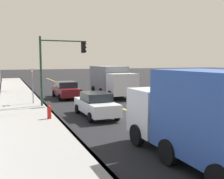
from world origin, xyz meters
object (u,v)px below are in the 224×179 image
Objects in this scene: truck_gray at (111,80)px; fire_hydrant at (49,113)px; car_maroon at (66,90)px; traffic_light_mast at (59,59)px; street_sign_post at (33,84)px; truck_blue at (203,116)px; car_white at (96,104)px.

truck_gray is 7.35× the size of fire_hydrant.
traffic_light_mast reaches higher than car_maroon.
street_sign_post is (-2.60, 7.89, 0.11)m from truck_gray.
fire_hydrant is at bearing -177.21° from street_sign_post.
truck_blue reaches higher than street_sign_post.
truck_blue is at bearing -177.68° from car_maroon.
traffic_light_mast reaches higher than truck_blue.
car_white is 4.74× the size of fire_hydrant.
car_white is at bearing -163.76° from traffic_light_mast.
street_sign_post reaches higher than fire_hydrant.
truck_gray is at bearing -56.01° from traffic_light_mast.
truck_blue is at bearing -170.81° from traffic_light_mast.
truck_blue is at bearing -156.30° from fire_hydrant.
truck_blue reaches higher than car_white.
car_white is at bearing -86.80° from fire_hydrant.
fire_hydrant is at bearing 161.53° from traffic_light_mast.
fire_hydrant is (8.65, 3.80, -1.24)m from truck_blue.
traffic_light_mast is at bearing -126.58° from street_sign_post.
traffic_light_mast is 5.74× the size of fire_hydrant.
car_white is 9.13m from car_maroon.
fire_hydrant is at bearing 23.70° from truck_blue.
car_white is 1.51× the size of street_sign_post.
car_white is 0.64× the size of truck_gray.
car_white is 3.00m from fire_hydrant.
truck_gray is at bearing -71.76° from street_sign_post.
truck_gray reaches higher than fire_hydrant.
fire_hydrant is at bearing 93.20° from car_white.
fire_hydrant is (-0.17, 2.97, -0.32)m from car_white.
street_sign_post is (-3.04, 3.38, 0.93)m from car_maroon.
car_white is 5.67m from traffic_light_mast.
street_sign_post is at bearing 2.79° from fire_hydrant.
car_white reaches higher than fire_hydrant.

